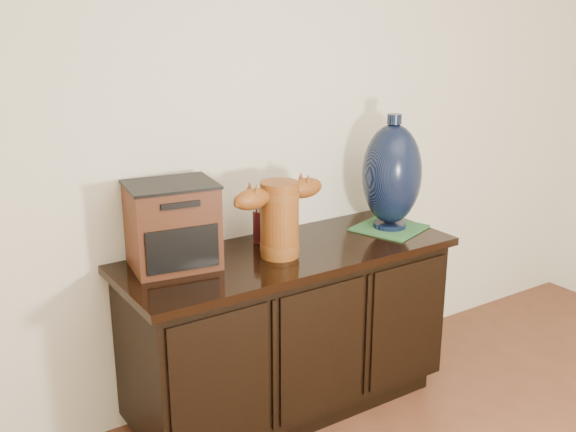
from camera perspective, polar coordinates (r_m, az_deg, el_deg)
sideboard at (r=2.99m, az=0.05°, el=-9.61°), size 1.46×0.56×0.75m
terracotta_vessel at (r=2.73m, az=-0.72°, el=0.10°), size 0.45×0.18×0.32m
tv_radio at (r=2.67m, az=-9.75°, el=-0.77°), size 0.37×0.32×0.34m
green_mat at (r=3.16m, az=8.58°, el=-0.99°), size 0.36×0.36×0.01m
lamp_base at (r=3.10m, az=8.78°, el=3.48°), size 0.34×0.34×0.52m
spray_can at (r=2.93m, az=-2.45°, el=-0.69°), size 0.06×0.06×0.16m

